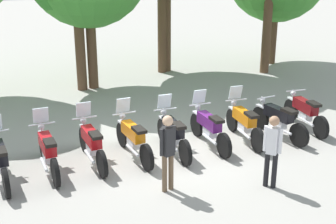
{
  "coord_description": "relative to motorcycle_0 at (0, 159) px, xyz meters",
  "views": [
    {
      "loc": [
        -2.81,
        -10.49,
        4.87
      ],
      "look_at": [
        0.0,
        0.5,
        0.9
      ],
      "focal_mm": 49.82,
      "sensor_mm": 36.0,
      "label": 1
    }
  ],
  "objects": [
    {
      "name": "motorcycle_4",
      "position": [
        4.07,
        0.56,
        0.0
      ],
      "size": [
        0.62,
        2.19,
        1.37
      ],
      "rotation": [
        0.0,
        0.0,
        1.68
      ],
      "color": "black",
      "rests_on": "ground_plane"
    },
    {
      "name": "ground_plane",
      "position": [
        4.08,
        0.57,
        -0.52
      ],
      "size": [
        80.0,
        80.0,
        0.0
      ],
      "primitive_type": "plane",
      "color": "#9E9B93"
    },
    {
      "name": "motorcycle_7",
      "position": [
        7.12,
        0.84,
        -0.01
      ],
      "size": [
        0.77,
        2.15,
        0.99
      ],
      "rotation": [
        0.0,
        0.0,
        1.82
      ],
      "color": "black",
      "rests_on": "ground_plane"
    },
    {
      "name": "person_0",
      "position": [
        3.46,
        -1.34,
        0.47
      ],
      "size": [
        0.4,
        0.29,
        1.69
      ],
      "rotation": [
        0.0,
        0.0,
        5.12
      ],
      "color": "brown",
      "rests_on": "ground_plane"
    },
    {
      "name": "motorcycle_1",
      "position": [
        1.02,
        0.24,
        0.0
      ],
      "size": [
        0.64,
        2.18,
        1.37
      ],
      "rotation": [
        0.0,
        0.0,
        1.74
      ],
      "color": "black",
      "rests_on": "ground_plane"
    },
    {
      "name": "motorcycle_6",
      "position": [
        6.11,
        0.83,
        0.0
      ],
      "size": [
        0.62,
        2.19,
        1.37
      ],
      "rotation": [
        0.0,
        0.0,
        1.62
      ],
      "color": "black",
      "rests_on": "ground_plane"
    },
    {
      "name": "person_1",
      "position": [
        5.63,
        -1.73,
        0.43
      ],
      "size": [
        0.35,
        0.33,
        1.63
      ],
      "rotation": [
        0.0,
        0.0,
        0.84
      ],
      "color": "black",
      "rests_on": "ground_plane"
    },
    {
      "name": "motorcycle_3",
      "position": [
        3.05,
        0.51,
        0.0
      ],
      "size": [
        0.71,
        2.16,
        1.37
      ],
      "rotation": [
        0.0,
        0.0,
        1.78
      ],
      "color": "black",
      "rests_on": "ground_plane"
    },
    {
      "name": "motorcycle_0",
      "position": [
        0.0,
        0.0,
        0.0
      ],
      "size": [
        0.68,
        2.17,
        1.37
      ],
      "rotation": [
        0.0,
        0.0,
        1.77
      ],
      "color": "black",
      "rests_on": "ground_plane"
    },
    {
      "name": "motorcycle_5",
      "position": [
        5.09,
        0.72,
        0.0
      ],
      "size": [
        0.62,
        2.18,
        1.37
      ],
      "rotation": [
        0.0,
        0.0,
        1.71
      ],
      "color": "black",
      "rests_on": "ground_plane"
    },
    {
      "name": "motorcycle_8",
      "position": [
        8.15,
        1.22,
        -0.01
      ],
      "size": [
        0.62,
        2.19,
        0.99
      ],
      "rotation": [
        0.0,
        0.0,
        1.61
      ],
      "color": "black",
      "rests_on": "ground_plane"
    },
    {
      "name": "motorcycle_2",
      "position": [
        2.04,
        0.42,
        0.0
      ],
      "size": [
        0.65,
        2.17,
        1.37
      ],
      "rotation": [
        0.0,
        0.0,
        1.75
      ],
      "color": "black",
      "rests_on": "ground_plane"
    }
  ]
}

